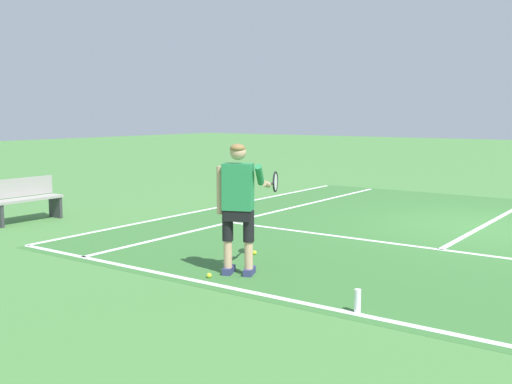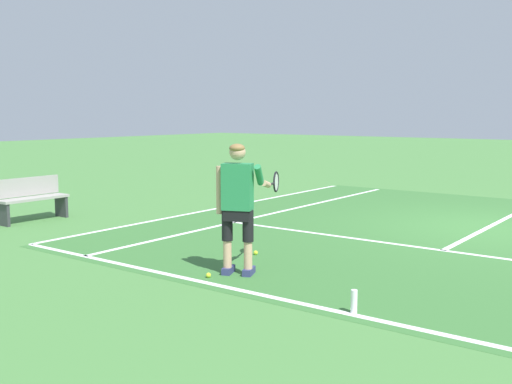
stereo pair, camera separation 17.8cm
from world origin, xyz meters
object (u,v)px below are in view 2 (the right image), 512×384
object	(u,v)px
tennis_ball_by_baseline	(208,275)
tennis_ball_near_feet	(256,253)
water_bottle	(354,302)
tennis_player	(239,200)
courtside_bench	(31,198)

from	to	relation	value
tennis_ball_by_baseline	tennis_ball_near_feet	bearing A→B (deg)	101.11
tennis_ball_near_feet	water_bottle	bearing A→B (deg)	-32.15
tennis_ball_near_feet	tennis_ball_by_baseline	size ratio (longest dim) A/B	1.00
tennis_ball_by_baseline	water_bottle	world-z (taller)	water_bottle
tennis_player	courtside_bench	xyz separation A→B (m)	(-5.73, 0.72, -0.54)
tennis_player	water_bottle	xyz separation A→B (m)	(1.95, -0.51, -0.86)
tennis_ball_near_feet	water_bottle	size ratio (longest dim) A/B	0.26
courtside_bench	water_bottle	bearing A→B (deg)	-9.12
tennis_player	courtside_bench	distance (m)	5.80
tennis_ball_near_feet	courtside_bench	distance (m)	5.28
tennis_ball_near_feet	courtside_bench	bearing A→B (deg)	-176.81
tennis_player	tennis_ball_by_baseline	xyz separation A→B (m)	(-0.21, -0.37, -0.96)
courtside_bench	tennis_player	bearing A→B (deg)	-7.15
tennis_player	tennis_ball_by_baseline	world-z (taller)	tennis_player
tennis_ball_by_baseline	tennis_player	bearing A→B (deg)	60.60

